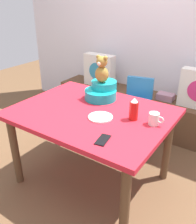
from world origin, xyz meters
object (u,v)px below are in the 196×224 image
coffee_mug (154,119)px  cell_phone (103,140)px  teddy_bear (102,70)px  dining_table (92,121)px  infant_seat_teal (102,91)px  ketchup_bottle (134,109)px  book_stack (165,97)px  highchair (137,103)px  dinner_plate_near (100,117)px  pillow_floral_left (99,70)px

coffee_mug → cell_phone: bearing=-116.0°
teddy_bear → coffee_mug: bearing=-19.0°
dining_table → infant_seat_teal: size_ratio=3.98×
infant_seat_teal → ketchup_bottle: size_ratio=1.78×
book_stack → cell_phone: 1.61m
highchair → cell_phone: size_ratio=5.49×
book_stack → cell_phone: cell_phone is taller
dining_table → cell_phone: bearing=-45.0°
dining_table → cell_phone: cell_phone is taller
dining_table → highchair: (0.04, 0.82, -0.12)m
infant_seat_teal → dinner_plate_near: size_ratio=1.65×
book_stack → dinner_plate_near: size_ratio=1.00×
teddy_bear → ketchup_bottle: teddy_bear is taller
teddy_bear → pillow_floral_left: bearing=124.8°
book_stack → ketchup_bottle: (0.14, -1.19, 0.33)m
dining_table → ketchup_bottle: ketchup_bottle is taller
highchair → infant_seat_teal: 0.62m
teddy_bear → dinner_plate_near: (0.22, -0.35, -0.27)m
coffee_mug → pillow_floral_left: bearing=137.7°
ketchup_bottle → cell_phone: size_ratio=1.28×
ketchup_bottle → coffee_mug: 0.17m
coffee_mug → cell_phone: (-0.20, -0.41, -0.04)m
teddy_bear → ketchup_bottle: 0.53m
infant_seat_teal → coffee_mug: size_ratio=2.75×
dining_table → book_stack: bearing=79.9°
teddy_bear → coffee_mug: teddy_bear is taller
coffee_mug → cell_phone: coffee_mug is taller
infant_seat_teal → cell_phone: infant_seat_teal is taller
pillow_floral_left → infant_seat_teal: bearing=-55.2°
infant_seat_teal → dinner_plate_near: 0.42m
coffee_mug → ketchup_bottle: bearing=-176.1°
ketchup_bottle → dinner_plate_near: 0.27m
dining_table → highchair: 0.83m
pillow_floral_left → ketchup_bottle: ketchup_bottle is taller
dinner_plate_near → dining_table: bearing=154.8°
book_stack → dining_table: bearing=-100.1°
highchair → ketchup_bottle: 0.87m
dining_table → teddy_bear: teddy_bear is taller
teddy_bear → cell_phone: teddy_bear is taller
coffee_mug → dinner_plate_near: 0.42m
infant_seat_teal → cell_phone: (0.42, -0.62, -0.07)m
dining_table → dinner_plate_near: dinner_plate_near is taller
teddy_bear → cell_phone: bearing=-56.0°
highchair → teddy_bear: teddy_bear is taller
infant_seat_teal → ketchup_bottle: (0.45, -0.22, 0.02)m
pillow_floral_left → teddy_bear: teddy_bear is taller
ketchup_bottle → cell_phone: 0.40m
highchair → teddy_bear: size_ratio=3.16×
pillow_floral_left → book_stack: pillow_floral_left is taller
pillow_floral_left → infant_seat_teal: size_ratio=1.33×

